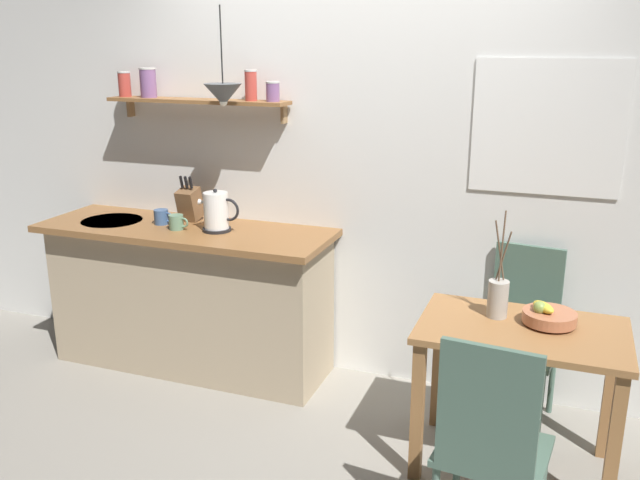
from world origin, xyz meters
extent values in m
plane|color=gray|center=(0.00, 0.00, 0.00)|extent=(14.00, 14.00, 0.00)
cube|color=white|center=(0.20, 0.65, 1.35)|extent=(6.80, 0.10, 2.70)
cube|color=white|center=(1.03, 0.59, 1.58)|extent=(0.77, 0.01, 0.70)
cube|color=silver|center=(1.03, 0.60, 1.58)|extent=(0.71, 0.01, 0.64)
cube|color=tan|center=(-1.00, 0.32, 0.44)|extent=(1.74, 0.52, 0.89)
cube|color=brown|center=(-1.00, 0.30, 0.91)|extent=(1.83, 0.63, 0.04)
cylinder|color=#B7BABF|center=(-1.52, 0.28, 0.92)|extent=(0.38, 0.38, 0.01)
cube|color=brown|center=(-0.98, 0.49, 1.67)|extent=(1.17, 0.18, 0.02)
cube|color=#99754C|center=(-1.52, 0.57, 1.61)|extent=(0.02, 0.06, 0.12)
cube|color=#99754C|center=(-0.45, 0.57, 1.61)|extent=(0.02, 0.06, 0.12)
cylinder|color=#BC4238|center=(-1.49, 0.49, 1.75)|extent=(0.08, 0.08, 0.14)
cylinder|color=silver|center=(-1.49, 0.49, 1.83)|extent=(0.08, 0.08, 0.01)
cylinder|color=#BC4238|center=(-1.32, 0.49, 1.74)|extent=(0.07, 0.07, 0.13)
cylinder|color=silver|center=(-1.32, 0.49, 1.81)|extent=(0.08, 0.08, 0.01)
cylinder|color=#7F5689|center=(-1.32, 0.49, 1.76)|extent=(0.10, 0.10, 0.17)
cylinder|color=silver|center=(-1.32, 0.49, 1.85)|extent=(0.10, 0.10, 0.01)
cylinder|color=#BC4238|center=(-0.62, 0.49, 1.76)|extent=(0.07, 0.07, 0.17)
cylinder|color=silver|center=(-0.62, 0.49, 1.85)|extent=(0.07, 0.07, 0.01)
cylinder|color=#7F5689|center=(-0.48, 0.49, 1.73)|extent=(0.08, 0.08, 0.10)
cylinder|color=silver|center=(-0.48, 0.49, 1.79)|extent=(0.08, 0.08, 0.01)
cube|color=#9E6B3D|center=(1.03, -0.10, 0.72)|extent=(0.95, 0.61, 0.03)
cube|color=#9E6B3D|center=(0.61, -0.35, 0.35)|extent=(0.06, 0.06, 0.71)
cube|color=#9E6B3D|center=(1.46, -0.35, 0.35)|extent=(0.06, 0.06, 0.71)
cube|color=#9E6B3D|center=(0.61, 0.16, 0.35)|extent=(0.06, 0.06, 0.71)
cube|color=#9E6B3D|center=(1.46, 0.16, 0.35)|extent=(0.06, 0.06, 0.71)
cube|color=#4C6B5B|center=(0.99, -0.67, 0.43)|extent=(0.46, 0.44, 0.03)
cube|color=#4C6B5B|center=(0.97, -0.86, 0.71)|extent=(0.37, 0.07, 0.52)
cylinder|color=#4C6B5B|center=(0.82, -0.48, 0.21)|extent=(0.03, 0.03, 0.42)
cube|color=#4C6B5B|center=(0.99, 0.34, 0.43)|extent=(0.47, 0.48, 0.03)
cube|color=#4C6B5B|center=(1.01, 0.54, 0.70)|extent=(0.37, 0.07, 0.51)
cylinder|color=#4C6B5B|center=(0.78, 0.18, 0.21)|extent=(0.03, 0.03, 0.42)
cylinder|color=#4C6B5B|center=(1.14, 0.13, 0.21)|extent=(0.03, 0.03, 0.42)
cylinder|color=#4C6B5B|center=(0.83, 0.55, 0.21)|extent=(0.03, 0.03, 0.42)
cylinder|color=#4C6B5B|center=(1.19, 0.50, 0.21)|extent=(0.03, 0.03, 0.42)
cylinder|color=#BC704C|center=(1.14, -0.02, 0.75)|extent=(0.11, 0.11, 0.01)
cylinder|color=#BC704C|center=(1.14, -0.02, 0.78)|extent=(0.25, 0.25, 0.05)
ellipsoid|color=yellow|center=(1.11, -0.02, 0.82)|extent=(0.13, 0.14, 0.04)
sphere|color=#8EA84C|center=(1.10, -0.04, 0.83)|extent=(0.06, 0.06, 0.06)
cylinder|color=#B7B2A8|center=(0.90, -0.01, 0.83)|extent=(0.10, 0.10, 0.18)
cylinder|color=brown|center=(0.89, 0.00, 1.07)|extent=(0.06, 0.03, 0.29)
cylinder|color=brown|center=(0.90, 0.00, 1.09)|extent=(0.01, 0.03, 0.34)
cylinder|color=brown|center=(0.91, 0.00, 1.05)|extent=(0.06, 0.03, 0.25)
cylinder|color=black|center=(-0.77, 0.29, 0.94)|extent=(0.17, 0.17, 0.02)
cylinder|color=white|center=(-0.77, 0.29, 1.05)|extent=(0.15, 0.15, 0.21)
sphere|color=black|center=(-0.77, 0.29, 1.17)|extent=(0.02, 0.02, 0.02)
cone|color=white|center=(-0.86, 0.29, 1.09)|extent=(0.04, 0.04, 0.04)
torus|color=black|center=(-0.69, 0.29, 1.06)|extent=(0.14, 0.02, 0.14)
cube|color=brown|center=(-1.04, 0.45, 1.03)|extent=(0.12, 0.17, 0.22)
cylinder|color=black|center=(-1.08, 0.42, 1.18)|extent=(0.02, 0.03, 0.08)
cylinder|color=black|center=(-1.04, 0.42, 1.18)|extent=(0.02, 0.03, 0.08)
cylinder|color=black|center=(-1.01, 0.42, 1.18)|extent=(0.02, 0.03, 0.08)
cylinder|color=#3D5B89|center=(-1.17, 0.31, 0.97)|extent=(0.09, 0.09, 0.09)
torus|color=#3D5B89|center=(-1.12, 0.31, 0.97)|extent=(0.06, 0.01, 0.06)
cylinder|color=slate|center=(-1.02, 0.24, 0.97)|extent=(0.09, 0.09, 0.09)
torus|color=slate|center=(-0.96, 0.24, 0.97)|extent=(0.06, 0.01, 0.06)
cylinder|color=black|center=(-0.69, 0.29, 1.99)|extent=(0.01, 0.01, 0.42)
cone|color=#4C5156|center=(-0.69, 0.29, 1.72)|extent=(0.21, 0.21, 0.12)
sphere|color=white|center=(-0.69, 0.29, 1.68)|extent=(0.04, 0.04, 0.04)
camera|label=1|loc=(1.16, -3.13, 2.01)|focal=38.04mm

